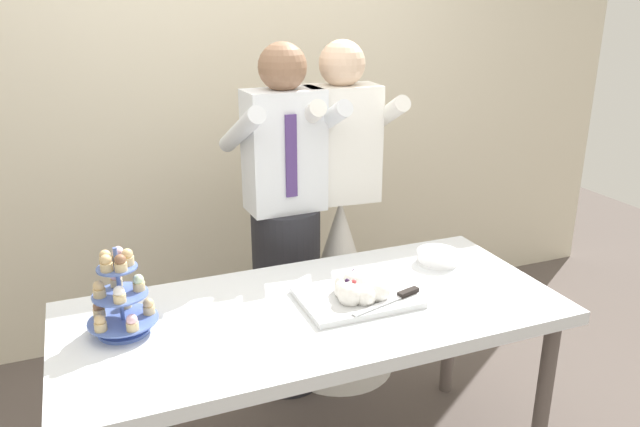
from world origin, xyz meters
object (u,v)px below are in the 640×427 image
person_bride (340,264)px  cupcake_stand (120,298)px  dessert_table (314,325)px  plate_stack (438,257)px  main_cake_tray (358,291)px  person_groom (286,244)px

person_bride → cupcake_stand: bearing=-149.3°
dessert_table → plate_stack: plate_stack is taller
dessert_table → person_bride: bearing=59.7°
cupcake_stand → main_cake_tray: cupcake_stand is taller
plate_stack → person_groom: size_ratio=0.11×
dessert_table → person_groom: person_groom is taller
main_cake_tray → plate_stack: size_ratio=2.39×
main_cake_tray → plate_stack: 0.50m
person_groom → cupcake_stand: bearing=-142.4°
person_groom → person_bride: (0.29, 0.03, -0.16)m
main_cake_tray → person_groom: 0.70m
main_cake_tray → person_bride: size_ratio=0.26×
main_cake_tray → plate_stack: main_cake_tray is taller
cupcake_stand → main_cake_tray: bearing=-6.4°
person_groom → person_bride: 0.34m
dessert_table → plate_stack: 0.66m
plate_stack → person_groom: 0.72m
main_cake_tray → person_groom: (-0.04, 0.69, -0.07)m
main_cake_tray → cupcake_stand: bearing=173.6°
dessert_table → cupcake_stand: cupcake_stand is taller
plate_stack → person_groom: (-0.50, 0.51, -0.06)m
person_bride → plate_stack: bearing=-68.6°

